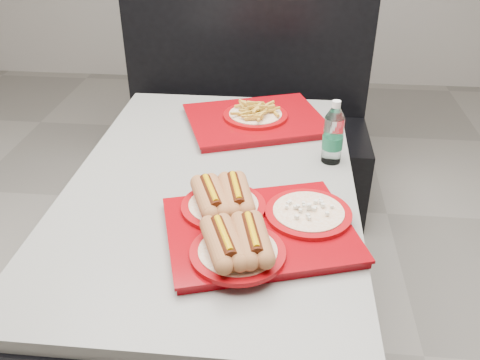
# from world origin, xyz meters

# --- Properties ---
(ground) EXTENTS (6.00, 6.00, 0.00)m
(ground) POSITION_xyz_m (0.00, 0.00, 0.00)
(ground) COLOR gray
(ground) RESTS_ON ground
(diner_table) EXTENTS (0.92, 1.42, 0.75)m
(diner_table) POSITION_xyz_m (0.00, 0.00, 0.58)
(diner_table) COLOR black
(diner_table) RESTS_ON ground
(booth_bench) EXTENTS (1.30, 0.57, 1.35)m
(booth_bench) POSITION_xyz_m (0.00, 1.09, 0.40)
(booth_bench) COLOR black
(booth_bench) RESTS_ON ground
(tray_near) EXTENTS (0.58, 0.51, 0.11)m
(tray_near) POSITION_xyz_m (0.15, -0.29, 0.79)
(tray_near) COLOR maroon
(tray_near) RESTS_ON diner_table
(tray_far) EXTENTS (0.61, 0.55, 0.10)m
(tray_far) POSITION_xyz_m (0.11, 0.43, 0.78)
(tray_far) COLOR maroon
(tray_far) RESTS_ON diner_table
(water_bottle) EXTENTS (0.07, 0.07, 0.22)m
(water_bottle) POSITION_xyz_m (0.38, 0.15, 0.84)
(water_bottle) COLOR silver
(water_bottle) RESTS_ON diner_table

